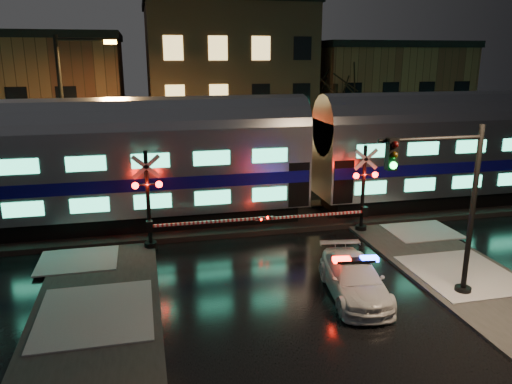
# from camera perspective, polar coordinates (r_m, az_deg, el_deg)

# --- Properties ---
(ground) EXTENTS (120.00, 120.00, 0.00)m
(ground) POSITION_cam_1_polar(r_m,az_deg,el_deg) (20.05, 1.84, -7.91)
(ground) COLOR black
(ground) RESTS_ON ground
(ballast) EXTENTS (90.00, 4.20, 0.24)m
(ballast) POSITION_cam_1_polar(r_m,az_deg,el_deg) (24.56, -1.13, -3.17)
(ballast) COLOR black
(ballast) RESTS_ON ground
(sidewalk_left) EXTENTS (4.00, 20.00, 0.12)m
(sidewalk_left) POSITION_cam_1_polar(r_m,az_deg,el_deg) (14.29, -18.79, -18.93)
(sidewalk_left) COLOR #2D2D2D
(sidewalk_left) RESTS_ON ground
(building_left) EXTENTS (14.00, 10.00, 9.00)m
(building_left) POSITION_cam_1_polar(r_m,az_deg,el_deg) (40.79, -24.90, 9.14)
(building_left) COLOR brown
(building_left) RESTS_ON ground
(building_mid) EXTENTS (12.00, 11.00, 11.50)m
(building_mid) POSITION_cam_1_polar(r_m,az_deg,el_deg) (40.92, -3.52, 12.28)
(building_mid) COLOR brown
(building_mid) RESTS_ON ground
(building_right) EXTENTS (12.00, 10.00, 8.50)m
(building_right) POSITION_cam_1_polar(r_m,az_deg,el_deg) (44.58, 13.62, 10.20)
(building_right) COLOR brown
(building_right) RESTS_ON ground
(train) EXTENTS (51.00, 3.12, 5.92)m
(train) POSITION_cam_1_polar(r_m,az_deg,el_deg) (24.59, 6.37, 4.63)
(train) COLOR black
(train) RESTS_ON ballast
(police_car) EXTENTS (2.34, 4.55, 1.42)m
(police_car) POSITION_cam_1_polar(r_m,az_deg,el_deg) (17.41, 11.17, -9.68)
(police_car) COLOR silver
(police_car) RESTS_ON ground
(crossing_signal_right) EXTENTS (5.75, 0.65, 4.07)m
(crossing_signal_right) POSITION_cam_1_polar(r_m,az_deg,el_deg) (23.01, 11.39, -0.69)
(crossing_signal_right) COLOR black
(crossing_signal_right) RESTS_ON ground
(crossing_signal_left) EXTENTS (5.96, 0.66, 4.22)m
(crossing_signal_left) POSITION_cam_1_polar(r_m,az_deg,el_deg) (21.04, -11.20, -2.00)
(crossing_signal_left) COLOR black
(crossing_signal_left) RESTS_ON ground
(traffic_light) EXTENTS (3.78, 0.69, 5.84)m
(traffic_light) POSITION_cam_1_polar(r_m,az_deg,el_deg) (17.18, 21.12, -1.98)
(traffic_light) COLOR black
(traffic_light) RESTS_ON ground
(streetlight) EXTENTS (2.97, 0.31, 8.89)m
(streetlight) POSITION_cam_1_polar(r_m,az_deg,el_deg) (27.18, -20.56, 8.49)
(streetlight) COLOR black
(streetlight) RESTS_ON ground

